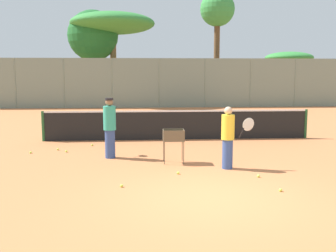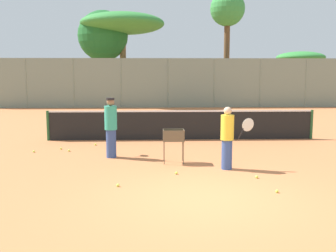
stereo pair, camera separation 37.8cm
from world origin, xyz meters
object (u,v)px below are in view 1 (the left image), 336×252
player_red_cap (228,137)px  tennis_net (178,124)px  player_white_outfit (110,127)px  ball_cart (174,138)px

player_red_cap → tennis_net: bearing=100.5°
player_white_outfit → player_red_cap: 3.41m
tennis_net → player_red_cap: 4.53m
player_white_outfit → ball_cart: (1.75, -0.75, -0.21)m
player_white_outfit → player_red_cap: size_ratio=1.09×
tennis_net → player_white_outfit: 3.69m
player_white_outfit → tennis_net: bearing=-44.3°
tennis_net → player_red_cap: player_red_cap is taller
player_red_cap → player_white_outfit: bearing=153.5°
tennis_net → ball_cart: bearing=-97.3°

